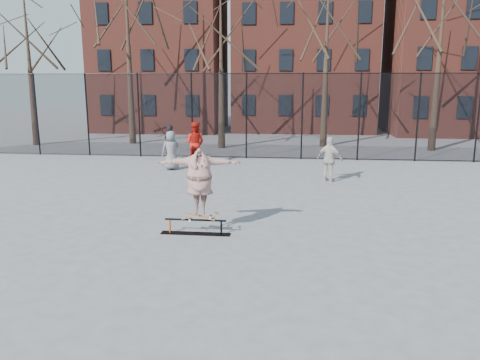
# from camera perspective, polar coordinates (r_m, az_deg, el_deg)

# --- Properties ---
(ground) EXTENTS (100.00, 100.00, 0.00)m
(ground) POSITION_cam_1_polar(r_m,az_deg,el_deg) (9.72, 1.65, -9.88)
(ground) COLOR slate
(skate_rail) EXTENTS (1.70, 0.26, 0.37)m
(skate_rail) POSITION_cam_1_polar(r_m,az_deg,el_deg) (11.37, -5.45, -5.85)
(skate_rail) COLOR black
(skate_rail) RESTS_ON ground
(skateboard) EXTENTS (0.78, 0.19, 0.09)m
(skateboard) POSITION_cam_1_polar(r_m,az_deg,el_deg) (11.27, -4.85, -4.55)
(skateboard) COLOR #94613B
(skateboard) RESTS_ON skate_rail
(skater) EXTENTS (2.00, 0.81, 1.58)m
(skater) POSITION_cam_1_polar(r_m,az_deg,el_deg) (11.06, -4.92, -0.39)
(skater) COLOR #703E9B
(skater) RESTS_ON skateboard
(bystander_grey) EXTENTS (0.91, 0.71, 1.63)m
(bystander_grey) POSITION_cam_1_polar(r_m,az_deg,el_deg) (19.56, -8.39, 3.60)
(bystander_grey) COLOR slate
(bystander_grey) RESTS_ON ground
(bystander_black) EXTENTS (0.69, 0.55, 1.64)m
(bystander_black) POSITION_cam_1_polar(r_m,az_deg,el_deg) (21.89, -8.49, 4.50)
(bystander_black) COLOR black
(bystander_black) RESTS_ON ground
(bystander_red) EXTENTS (1.03, 0.87, 1.88)m
(bystander_red) POSITION_cam_1_polar(r_m,az_deg,el_deg) (20.72, -5.52, 4.49)
(bystander_red) COLOR #B2160F
(bystander_red) RESTS_ON ground
(bystander_white) EXTENTS (1.05, 0.82, 1.66)m
(bystander_white) POSITION_cam_1_polar(r_m,az_deg,el_deg) (17.29, 10.87, 2.49)
(bystander_white) COLOR #BDB6AF
(bystander_white) RESTS_ON ground
(fence) EXTENTS (34.03, 0.07, 4.00)m
(fence) POSITION_cam_1_polar(r_m,az_deg,el_deg) (22.06, 4.40, 7.88)
(fence) COLOR black
(fence) RESTS_ON ground
(tree_row) EXTENTS (33.66, 7.46, 10.67)m
(tree_row) POSITION_cam_1_polar(r_m,az_deg,el_deg) (26.43, 4.37, 20.07)
(tree_row) COLOR black
(tree_row) RESTS_ON ground
(rowhouses) EXTENTS (29.00, 7.00, 13.00)m
(rowhouses) POSITION_cam_1_polar(r_m,az_deg,el_deg) (35.08, 6.50, 15.90)
(rowhouses) COLOR maroon
(rowhouses) RESTS_ON ground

